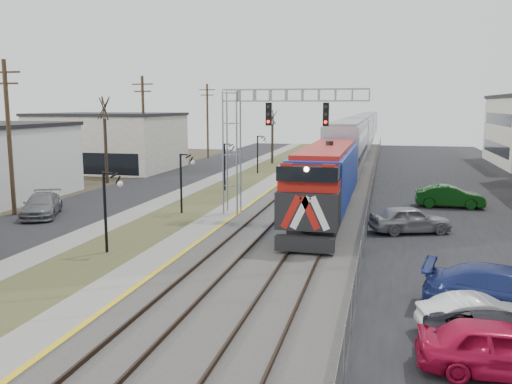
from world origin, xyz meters
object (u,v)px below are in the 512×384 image
(car_lot_a, at_px, (501,350))
(car_lot_b, at_px, (482,318))
(signal_gantry, at_px, (258,130))
(train, at_px, (361,135))

(car_lot_a, relative_size, car_lot_b, 1.12)
(signal_gantry, bearing_deg, car_lot_a, -59.43)
(signal_gantry, relative_size, car_lot_b, 2.33)
(signal_gantry, relative_size, car_lot_a, 2.08)
(car_lot_a, bearing_deg, train, 4.53)
(train, distance_m, car_lot_b, 63.77)
(signal_gantry, distance_m, car_lot_b, 20.09)
(car_lot_a, distance_m, car_lot_b, 2.46)
(car_lot_a, bearing_deg, signal_gantry, 29.29)
(signal_gantry, bearing_deg, train, 84.82)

